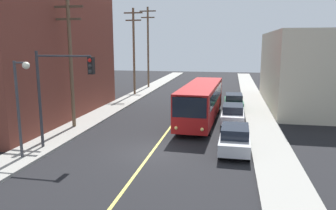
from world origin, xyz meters
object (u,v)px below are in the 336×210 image
city_bus (201,101)px  street_lamp_left (21,95)px  traffic_signal_left_corner (61,82)px  parked_car_white (233,114)px  parked_car_green (234,102)px  parked_car_silver (235,139)px  utility_pole_near (71,58)px  utility_pole_mid (134,48)px  utility_pole_far (148,44)px

city_bus → street_lamp_left: street_lamp_left is taller
traffic_signal_left_corner → street_lamp_left: 2.49m
parked_car_white → parked_car_green: size_ratio=1.00×
traffic_signal_left_corner → street_lamp_left: bearing=-125.7°
parked_car_silver → parked_car_green: size_ratio=1.00×
parked_car_white → traffic_signal_left_corner: bearing=-138.8°
parked_car_white → utility_pole_near: (-12.31, -3.77, 4.66)m
parked_car_silver → utility_pole_mid: 24.89m
utility_pole_far → traffic_signal_left_corner: bearing=-85.8°
utility_pole_mid → parked_car_green: bearing=-30.6°
parked_car_white → street_lamp_left: street_lamp_left is taller
city_bus → utility_pole_mid: 17.00m
utility_pole_far → parked_car_silver: bearing=-65.8°
parked_car_green → traffic_signal_left_corner: 18.62m
city_bus → parked_car_white: bearing=-7.4°
parked_car_white → street_lamp_left: 16.29m
utility_pole_mid → street_lamp_left: utility_pole_mid is taller
utility_pole_far → parked_car_white: bearing=-58.9°
utility_pole_far → utility_pole_mid: bearing=-90.2°
parked_car_white → utility_pole_far: bearing=121.1°
utility_pole_near → utility_pole_mid: (-0.21, 17.30, 0.57)m
street_lamp_left → parked_car_green: bearing=55.3°
city_bus → parked_car_white: (2.67, -0.35, -0.98)m
street_lamp_left → utility_pole_far: bearing=91.4°
city_bus → street_lamp_left: (-9.03, -11.31, 1.92)m
city_bus → parked_car_white: city_bus is taller
utility_pole_far → street_lamp_left: 31.81m
utility_pole_mid → utility_pole_near: bearing=-89.3°
parked_car_silver → parked_car_green: same height
parked_car_green → utility_pole_mid: 15.57m
traffic_signal_left_corner → utility_pole_far: bearing=94.2°
parked_car_silver → parked_car_white: bearing=90.8°
parked_car_silver → utility_pole_near: utility_pole_near is taller
utility_pole_far → parked_car_green: bearing=-49.3°
city_bus → utility_pole_mid: bearing=126.7°
parked_car_white → parked_car_green: bearing=89.1°
parked_car_white → utility_pole_near: utility_pole_near is taller
utility_pole_near → utility_pole_far: bearing=90.4°
utility_pole_near → utility_pole_far: utility_pole_far is taller
parked_car_white → street_lamp_left: size_ratio=0.81×
parked_car_white → utility_pole_far: (-12.49, 20.71, 5.69)m
utility_pole_near → traffic_signal_left_corner: size_ratio=1.62×
traffic_signal_left_corner → street_lamp_left: traffic_signal_left_corner is taller
street_lamp_left → utility_pole_near: bearing=94.8°
city_bus → utility_pole_near: utility_pole_near is taller
parked_car_silver → traffic_signal_left_corner: bearing=-170.6°
utility_pole_near → street_lamp_left: (0.61, -7.20, -1.76)m
city_bus → traffic_signal_left_corner: traffic_signal_left_corner is taller
city_bus → parked_car_green: (2.77, 5.72, -0.98)m
utility_pole_far → traffic_signal_left_corner: 29.87m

